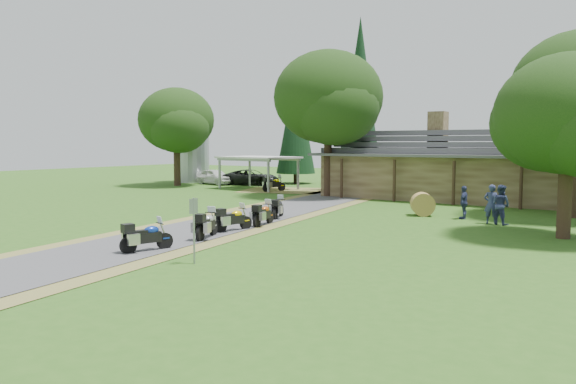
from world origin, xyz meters
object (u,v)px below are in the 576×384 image
Objects in this scene: motorcycle_row_b at (207,223)px; hay_bale at (423,204)px; motorcycle_row_c at (233,218)px; motorcycle_carport_a at (274,183)px; carport at (258,173)px; lodge at (474,164)px; silo at (192,148)px; motorcycle_row_a at (147,235)px; car_dark_suv at (251,173)px; car_white_sedan at (215,175)px; motorcycle_row_d at (263,213)px; motorcycle_row_e at (278,207)px.

motorcycle_row_b is 1.48× the size of hay_bale.
motorcycle_row_c is 0.90× the size of motorcycle_carport_a.
carport reaches higher than motorcycle_row_c.
motorcycle_carport_a reaches higher than hay_bale.
hay_bale is at bearing -88.74° from lodge.
motorcycle_carport_a is (13.27, -4.49, -2.79)m from silo.
hay_bale is at bearing 0.55° from motorcycle_row_a.
car_dark_suv reaches higher than motorcycle_row_a.
car_white_sedan reaches higher than motorcycle_row_d.
motorcycle_row_c is (23.60, -22.13, -2.85)m from silo.
motorcycle_row_c is 4.73m from motorcycle_row_e.
motorcycle_row_b is 2.15m from motorcycle_row_c.
silo reaches higher than lodge.
motorcycle_row_a is (24.03, -27.53, -2.85)m from silo.
carport reaches higher than hay_bale.
silo is 36.66m from motorcycle_row_a.
hay_bale is at bearing -41.58° from motorcycle_row_b.
motorcycle_row_a is 1.05× the size of motorcycle_row_e.
motorcycle_row_d is at bearing -157.56° from car_dark_suv.
lodge is at bearing -24.36° from motorcycle_row_d.
car_dark_suv is at bearing 19.47° from motorcycle_row_e.
motorcycle_row_d is 2.69m from motorcycle_row_e.
car_dark_suv reaches higher than motorcycle_row_c.
silo is 7.82m from car_dark_suv.
car_dark_suv is at bearing 0.39° from silo.
motorcycle_row_b is at bearing -162.37° from car_dark_suv.
hay_bale is at bearing -69.92° from motorcycle_row_e.
motorcycle_row_e is at bearing -138.22° from hay_bale.
carport is at bearing 153.24° from hay_bale.
carport is 3.67× the size of motorcycle_row_d.
motorcycle_row_e is 16.10m from motorcycle_carport_a.
lodge is 3.10× the size of silo.
motorcycle_row_d is (12.95, -16.78, -0.79)m from carport.
motorcycle_row_d is (19.57, -18.77, -0.33)m from car_white_sedan.
carport is at bearing -96.70° from car_white_sedan.
motorcycle_row_c is 1.42× the size of hay_bale.
lodge is 12.65× the size of motorcycle_row_e.
lodge is 18.94m from motorcycle_row_d.
motorcycle_row_b is (16.51, -24.30, -0.46)m from car_dark_suv.
motorcycle_row_a is at bearing -165.54° from car_dark_suv.
silo is at bearing 170.70° from carport.
carport is at bearing -16.75° from silo.
motorcycle_row_a is 0.91× the size of motorcycle_carport_a.
lodge reaches higher than motorcycle_row_d.
silo is 31.27m from hay_bale.
lodge is 21.07m from car_dark_suv.
car_white_sedan reaches higher than motorcycle_carport_a.
hay_bale is (5.03, 9.88, 0.02)m from motorcycle_row_c.
hay_bale is (4.67, 12.00, -0.01)m from motorcycle_row_b.
lodge reaches higher than carport.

